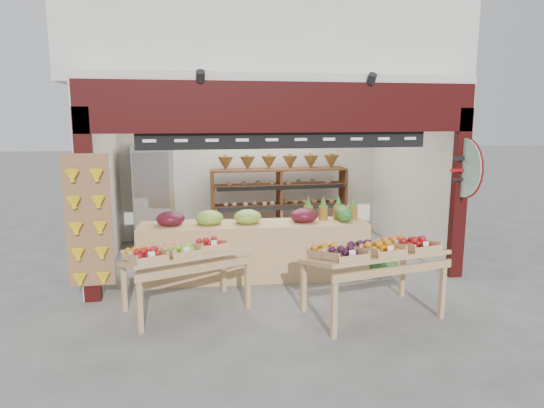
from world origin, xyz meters
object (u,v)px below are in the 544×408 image
at_px(mid_counter, 253,248).
at_px(display_table_left, 177,255).
at_px(refrigerator, 153,196).
at_px(watermelon_pile, 377,262).
at_px(back_shelving, 279,186).
at_px(cardboard_stack, 216,248).
at_px(display_table_right, 373,253).

relative_size(mid_counter, display_table_left, 2.05).
distance_m(refrigerator, watermelon_pile, 4.47).
xyz_separation_m(back_shelving, display_table_left, (-2.07, -3.44, -0.36)).
height_order(back_shelving, cardboard_stack, back_shelving).
relative_size(back_shelving, watermelon_pile, 4.31).
height_order(display_table_right, watermelon_pile, display_table_right).
bearing_deg(display_table_right, watermelon_pile, 64.83).
bearing_deg(mid_counter, back_shelving, 68.78).
relative_size(refrigerator, display_table_left, 1.14).
relative_size(back_shelving, cardboard_stack, 2.93).
bearing_deg(cardboard_stack, watermelon_pile, -24.21).
bearing_deg(back_shelving, display_table_left, -121.09).
bearing_deg(refrigerator, watermelon_pile, -38.92).
distance_m(back_shelving, cardboard_stack, 2.09).
xyz_separation_m(cardboard_stack, display_table_right, (1.77, -2.78, 0.60)).
distance_m(cardboard_stack, display_table_right, 3.35).
distance_m(display_table_right, watermelon_pile, 1.93).
height_order(mid_counter, display_table_right, mid_counter).
relative_size(cardboard_stack, watermelon_pile, 1.47).
distance_m(refrigerator, mid_counter, 2.89).
distance_m(mid_counter, display_table_right, 2.18).
bearing_deg(cardboard_stack, refrigerator, 131.02).
relative_size(back_shelving, refrigerator, 1.40).
xyz_separation_m(mid_counter, display_table_right, (1.26, -1.74, 0.35)).
distance_m(display_table_left, watermelon_pile, 3.42).
height_order(back_shelving, refrigerator, refrigerator).
xyz_separation_m(refrigerator, watermelon_pile, (3.66, -2.43, -0.83)).
distance_m(display_table_left, display_table_right, 2.52).
xyz_separation_m(back_shelving, cardboard_stack, (-1.40, -1.26, -0.89)).
bearing_deg(watermelon_pile, display_table_right, -115.17).
bearing_deg(display_table_right, back_shelving, 95.20).
height_order(display_table_left, watermelon_pile, display_table_left).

